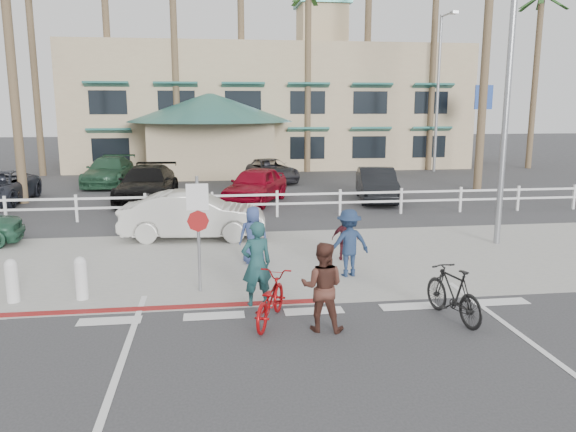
{
  "coord_description": "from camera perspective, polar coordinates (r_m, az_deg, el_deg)",
  "views": [
    {
      "loc": [
        -1.96,
        -9.98,
        4.08
      ],
      "look_at": [
        -0.19,
        3.06,
        1.5
      ],
      "focal_mm": 35.0,
      "sensor_mm": 36.0,
      "label": 1
    }
  ],
  "objects": [
    {
      "name": "streetlight_1",
      "position": [
        36.74,
        14.95,
        11.78
      ],
      "size": [
        0.6,
        2.0,
        9.5
      ],
      "primitive_type": null,
      "color": "gray",
      "rests_on": "ground"
    },
    {
      "name": "palm_8",
      "position": [
        40.36,
        19.48,
        15.35
      ],
      "size": [
        4.0,
        4.0,
        15.0
      ],
      "primitive_type": null,
      "color": "#1E441A",
      "rests_on": "ground"
    },
    {
      "name": "palm_11",
      "position": [
        29.18,
        19.52,
        16.23
      ],
      "size": [
        4.0,
        4.0,
        14.0
      ],
      "primitive_type": null,
      "color": "#1E441A",
      "rests_on": "ground"
    },
    {
      "name": "palm_6",
      "position": [
        37.59,
        8.11,
        17.74
      ],
      "size": [
        4.0,
        4.0,
        17.0
      ],
      "primitive_type": null,
      "color": "#1E441A",
      "rests_on": "ground"
    },
    {
      "name": "lot_car_4",
      "position": [
        30.89,
        -17.7,
        4.35
      ],
      "size": [
        2.4,
        5.18,
        1.47
      ],
      "primitive_type": "imported",
      "rotation": [
        0.0,
        0.0,
        -0.07
      ],
      "color": "#224B32",
      "rests_on": "ground"
    },
    {
      "name": "sign_post",
      "position": [
        12.47,
        -9.1,
        -1.23
      ],
      "size": [
        0.5,
        0.1,
        2.9
      ],
      "primitive_type": null,
      "color": "gray",
      "rests_on": "ground"
    },
    {
      "name": "bike_red",
      "position": [
        10.81,
        -1.85,
        -8.45
      ],
      "size": [
        1.22,
        1.88,
        0.93
      ],
      "primitive_type": "imported",
      "rotation": [
        0.0,
        0.0,
        2.77
      ],
      "color": "#93080A",
      "rests_on": "ground"
    },
    {
      "name": "pedestrian_b",
      "position": [
        14.73,
        -3.54,
        -1.94
      ],
      "size": [
        0.75,
        0.49,
        1.53
      ],
      "primitive_type": "imported",
      "rotation": [
        0.0,
        0.0,
        3.13
      ],
      "color": "navy",
      "rests_on": "ground"
    },
    {
      "name": "pedestrian_a",
      "position": [
        13.67,
        6.17,
        -2.74
      ],
      "size": [
        1.16,
        0.79,
        1.66
      ],
      "primitive_type": "imported",
      "rotation": [
        0.0,
        0.0,
        3.32
      ],
      "color": "#1B2B4A",
      "rests_on": "ground"
    },
    {
      "name": "info_sign",
      "position": [
        35.76,
        19.02,
        8.45
      ],
      "size": [
        1.2,
        0.16,
        5.6
      ],
      "primitive_type": null,
      "color": "navy",
      "rests_on": "ground"
    },
    {
      "name": "palm_2",
      "position": [
        36.7,
        -17.91,
        16.72
      ],
      "size": [
        4.0,
        4.0,
        16.0
      ],
      "primitive_type": null,
      "color": "#1E441A",
      "rests_on": "ground"
    },
    {
      "name": "rail_fence",
      "position": [
        20.94,
        -0.84,
        1.25
      ],
      "size": [
        29.4,
        0.16,
        1.0
      ],
      "primitive_type": null,
      "color": "silver",
      "rests_on": "ground"
    },
    {
      "name": "palm_5",
      "position": [
        35.57,
        2.03,
        14.99
      ],
      "size": [
        4.0,
        4.0,
        13.0
      ],
      "primitive_type": null,
      "color": "#1E441A",
      "rests_on": "ground"
    },
    {
      "name": "curb_red",
      "position": [
        11.95,
        -12.39,
        -9.1
      ],
      "size": [
        7.0,
        0.25,
        0.02
      ],
      "primitive_type": "cube",
      "color": "maroon",
      "rests_on": "ground"
    },
    {
      "name": "lot_car_3",
      "position": [
        24.81,
        9.01,
        3.17
      ],
      "size": [
        2.24,
        4.54,
        1.43
      ],
      "primitive_type": "imported",
      "rotation": [
        0.0,
        0.0,
        -0.17
      ],
      "color": "black",
      "rests_on": "ground"
    },
    {
      "name": "building",
      "position": [
        41.2,
        -2.24,
        13.27
      ],
      "size": [
        28.0,
        16.0,
        11.3
      ],
      "primitive_type": null,
      "color": "tan",
      "rests_on": "ground"
    },
    {
      "name": "bike_path",
      "position": [
        9.18,
        5.64,
        -15.35
      ],
      "size": [
        12.0,
        16.0,
        0.01
      ],
      "primitive_type": "cube",
      "color": "#333335",
      "rests_on": "ground"
    },
    {
      "name": "pedestrian_child",
      "position": [
        15.1,
        5.81,
        -2.29
      ],
      "size": [
        0.74,
        0.41,
        1.2
      ],
      "primitive_type": "imported",
      "rotation": [
        0.0,
        0.0,
        2.97
      ],
      "color": "#46161D",
      "rests_on": "ground"
    },
    {
      "name": "bollard_0",
      "position": [
        12.83,
        -20.27,
        -5.94
      ],
      "size": [
        0.26,
        0.26,
        0.95
      ],
      "primitive_type": null,
      "color": "silver",
      "rests_on": "ground"
    },
    {
      "name": "parking_lot",
      "position": [
        28.35,
        -3.66,
        2.8
      ],
      "size": [
        50.0,
        16.0,
        0.01
      ],
      "primitive_type": "cube",
      "color": "#333335",
      "rests_on": "ground"
    },
    {
      "name": "bollard_1",
      "position": [
        13.21,
        -26.23,
        -5.92
      ],
      "size": [
        0.26,
        0.26,
        0.95
      ],
      "primitive_type": null,
      "color": "silver",
      "rests_on": "ground"
    },
    {
      "name": "palm_1",
      "position": [
        36.48,
        -24.42,
        13.94
      ],
      "size": [
        4.0,
        4.0,
        13.0
      ],
      "primitive_type": null,
      "color": "#1E441A",
      "rests_on": "ground"
    },
    {
      "name": "sidewalk_plaza",
      "position": [
        15.17,
        -0.0,
        -4.49
      ],
      "size": [
        22.0,
        7.0,
        0.01
      ],
      "primitive_type": "cube",
      "color": "gray",
      "rests_on": "ground"
    },
    {
      "name": "rider_red",
      "position": [
        11.62,
        -3.21,
        -4.86
      ],
      "size": [
        0.74,
        0.58,
        1.78
      ],
      "primitive_type": "imported",
      "rotation": [
        0.0,
        0.0,
        3.39
      ],
      "color": "#1B4345",
      "rests_on": "ground"
    },
    {
      "name": "palm_7",
      "position": [
        37.78,
        14.53,
        15.19
      ],
      "size": [
        4.0,
        4.0,
        14.0
      ],
      "primitive_type": null,
      "color": "#1E441A",
      "rests_on": "ground"
    },
    {
      "name": "palm_10",
      "position": [
        26.32,
        -26.33,
        14.17
      ],
      "size": [
        4.0,
        4.0,
        12.0
      ],
      "primitive_type": null,
      "color": "#1E441A",
      "rests_on": "ground"
    },
    {
      "name": "bike_black",
      "position": [
        11.39,
        16.44,
        -7.53
      ],
      "size": [
        0.85,
        1.84,
        1.07
      ],
      "primitive_type": "imported",
      "rotation": [
        0.0,
        0.0,
        3.34
      ],
      "color": "black",
      "rests_on": "ground"
    },
    {
      "name": "palm_9",
      "position": [
        40.85,
        23.89,
        13.57
      ],
      "size": [
        4.0,
        4.0,
        13.0
      ],
      "primitive_type": null,
      "color": "#1E441A",
      "rests_on": "ground"
    },
    {
      "name": "rider_black",
      "position": [
        10.37,
        3.52,
        -7.18
      ],
      "size": [
        0.96,
        0.85,
        1.67
      ],
      "primitive_type": "imported",
      "rotation": [
        0.0,
        0.0,
        2.84
      ],
      "color": "#4B2920",
      "rests_on": "ground"
    },
    {
      "name": "lot_car_2",
      "position": [
        24.07,
        -3.33,
        3.15
      ],
      "size": [
        3.46,
        4.81,
        1.52
      ],
      "primitive_type": "imported",
      "rotation": [
        0.0,
        0.0,
        -0.42
      ],
      "color": "maroon",
      "rests_on": "ground"
    },
    {
      "name": "ground",
      "position": [
        10.96,
        3.21,
        -10.79
      ],
      "size": [
        140.0,
        140.0,
        0.0
      ],
      "primitive_type": "plane",
      "color": "#333335"
    },
    {
      "name": "cross_street",
      "position": [
        19.03,
        -1.61,
        -1.28
      ],
      "size": [
        40.0,
        5.0,
        0.01
      ],
      "primitive_type": "cube",
      "color": "#333335",
      "rests_on": "ground"
    },
    {
      "name": "palm_4",
      "position": [
        36.2,
        -4.76,
        16.48
      ],
      "size": [
        4.0,
        4.0,
        15.0
      ],
      "primitive_type": null,
      "color": "#1E441A",
      "rests_on": "ground"
    },
    {
      "name": "streetlight_0",
      "position": [
        17.65,
        21.41,
        11.71
      ],
      "size": [
        0.6,
        2.0,
        9.0
      ],
      "primitive_type": null,
      "color": "gray",
      "rests_on": "ground"
    },
    {
      "name": "car_white_sedan",
      "position": [
        17.73,
        -9.57,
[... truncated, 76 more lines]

